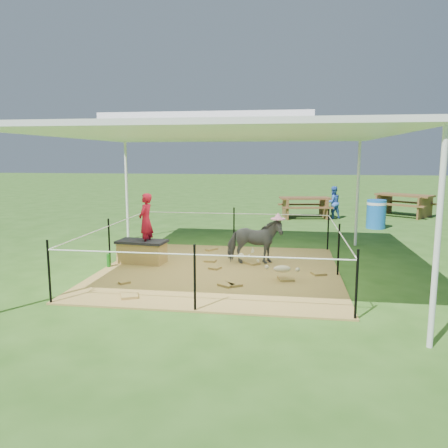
# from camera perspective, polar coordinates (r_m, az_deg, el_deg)

# --- Properties ---
(ground) EXTENTS (90.00, 90.00, 0.00)m
(ground) POSITION_cam_1_polar(r_m,az_deg,el_deg) (8.59, -0.59, -6.23)
(ground) COLOR #2D5919
(ground) RESTS_ON ground
(hay_patch) EXTENTS (4.60, 4.60, 0.03)m
(hay_patch) POSITION_cam_1_polar(r_m,az_deg,el_deg) (8.58, -0.59, -6.13)
(hay_patch) COLOR brown
(hay_patch) RESTS_ON ground
(canopy_tent) EXTENTS (6.30, 6.30, 2.90)m
(canopy_tent) POSITION_cam_1_polar(r_m,az_deg,el_deg) (8.30, -0.62, 12.01)
(canopy_tent) COLOR silver
(canopy_tent) RESTS_ON ground
(rope_fence) EXTENTS (4.54, 4.54, 1.00)m
(rope_fence) POSITION_cam_1_polar(r_m,az_deg,el_deg) (8.44, -0.60, -2.01)
(rope_fence) COLOR black
(rope_fence) RESTS_ON ground
(straw_bale) EXTENTS (0.99, 0.57, 0.42)m
(straw_bale) POSITION_cam_1_polar(r_m,az_deg,el_deg) (9.29, -10.64, -3.70)
(straw_bale) COLOR #B28A41
(straw_bale) RESTS_ON hay_patch
(dark_cloth) EXTENTS (1.06, 0.63, 0.05)m
(dark_cloth) POSITION_cam_1_polar(r_m,az_deg,el_deg) (9.24, -10.69, -2.27)
(dark_cloth) COLOR black
(dark_cloth) RESTS_ON straw_bale
(woman) EXTENTS (0.32, 0.44, 1.13)m
(woman) POSITION_cam_1_polar(r_m,az_deg,el_deg) (9.12, -10.19, 1.04)
(woman) COLOR #AA1026
(woman) RESTS_ON straw_bale
(green_bottle) EXTENTS (0.08, 0.08, 0.26)m
(green_bottle) POSITION_cam_1_polar(r_m,az_deg,el_deg) (9.09, -14.84, -4.62)
(green_bottle) COLOR #166617
(green_bottle) RESTS_ON hay_patch
(pony) EXTENTS (1.17, 0.65, 0.94)m
(pony) POSITION_cam_1_polar(r_m,az_deg,el_deg) (8.99, 4.01, -2.28)
(pony) COLOR #47474C
(pony) RESTS_ON hay_patch
(pink_hat) EXTENTS (0.29, 0.29, 0.14)m
(pink_hat) POSITION_cam_1_polar(r_m,az_deg,el_deg) (8.91, 4.04, 1.13)
(pink_hat) COLOR #FA90C9
(pink_hat) RESTS_ON pony
(foal) EXTENTS (0.96, 0.67, 0.49)m
(foal) POSITION_cam_1_polar(r_m,az_deg,el_deg) (7.88, 7.60, -5.63)
(foal) COLOR beige
(foal) RESTS_ON hay_patch
(trash_barrel) EXTENTS (0.71, 0.71, 0.89)m
(trash_barrel) POSITION_cam_1_polar(r_m,az_deg,el_deg) (14.34, 19.25, 1.22)
(trash_barrel) COLOR blue
(trash_barrel) RESTS_ON ground
(picnic_table_near) EXTENTS (1.97, 1.56, 0.75)m
(picnic_table_near) POSITION_cam_1_polar(r_m,az_deg,el_deg) (16.18, 10.48, 2.13)
(picnic_table_near) COLOR #502F1B
(picnic_table_near) RESTS_ON ground
(picnic_table_far) EXTENTS (2.44, 2.31, 0.82)m
(picnic_table_far) POSITION_cam_1_polar(r_m,az_deg,el_deg) (17.64, 22.43, 2.28)
(picnic_table_far) COLOR brown
(picnic_table_far) RESTS_ON ground
(distant_person) EXTENTS (0.70, 0.64, 1.17)m
(distant_person) POSITION_cam_1_polar(r_m,az_deg,el_deg) (16.11, 14.05, 2.74)
(distant_person) COLOR blue
(distant_person) RESTS_ON ground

